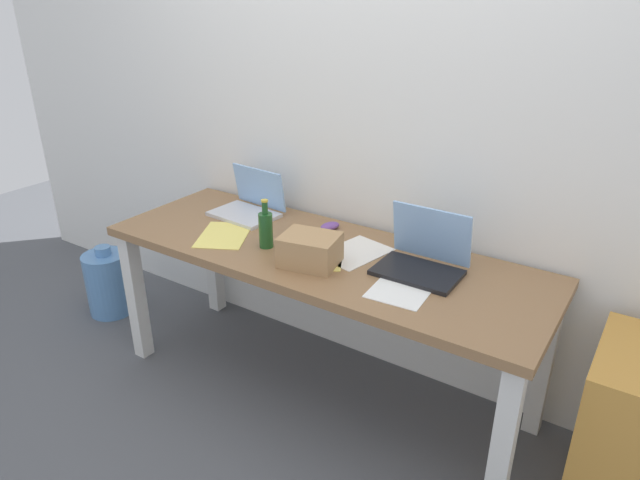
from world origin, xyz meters
The scene contains 13 objects.
ground_plane centered at (0.00, 0.00, 0.00)m, with size 8.00×8.00×0.00m, color #515459.
back_wall centered at (0.00, 0.40, 1.30)m, with size 5.20×0.08×2.60m, color white.
desk centered at (0.00, 0.00, 0.63)m, with size 1.96×0.68×0.73m.
laptop_left centered at (-0.53, 0.16, 0.77)m, with size 0.34×0.27×0.22m.
laptop_right centered at (0.44, 0.07, 0.78)m, with size 0.33×0.25×0.25m.
beer_bottle centered at (-0.22, -0.09, 0.81)m, with size 0.06×0.06×0.22m.
computer_mouse centered at (-0.09, 0.22, 0.75)m, with size 0.06×0.10×0.03m, color #724799.
cardboard_box centered at (0.03, -0.13, 0.79)m, with size 0.23×0.18×0.13m, color tan.
paper_sheet_front_right centered at (0.44, -0.09, 0.73)m, with size 0.21×0.30×0.00m, color white.
paper_sheet_center centered at (0.01, -0.04, 0.73)m, with size 0.21×0.30×0.00m, color #F4E06B.
paper_sheet_front_left centered at (-0.45, -0.11, 0.73)m, with size 0.21×0.30×0.00m, color #F4E06B.
paper_sheet_near_back centered at (0.13, 0.06, 0.73)m, with size 0.21×0.30×0.00m, color white.
water_cooler_jug centered at (-1.42, -0.09, 0.19)m, with size 0.25×0.25×0.42m.
Camera 1 is at (1.20, -1.81, 1.76)m, focal length 31.53 mm.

